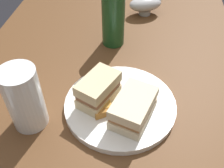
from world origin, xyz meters
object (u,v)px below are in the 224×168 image
Objects in this scene: gravy_boat at (146,4)px; cider_bottle at (112,12)px; plate at (120,105)px; pint_glass at (25,102)px; sandwich_half_right at (133,108)px; sandwich_half_left at (99,90)px.

cider_bottle is at bearing 154.04° from gravy_boat.
pint_glass is (-0.07, 0.20, 0.06)m from plate.
pint_glass reaches higher than sandwich_half_right.
sandwich_half_right is 0.51× the size of cider_bottle.
cider_bottle is (0.34, -0.14, 0.04)m from pint_glass.
sandwich_half_left is 0.17m from pint_glass.
sandwich_half_right is 0.97× the size of gravy_boat.
pint_glass is at bearing 156.82° from cider_bottle.
gravy_boat is at bearing -11.21° from sandwich_half_left.
sandwich_half_left is 0.46× the size of cider_bottle.
sandwich_half_left reaches higher than sandwich_half_right.
pint_glass is (-0.03, 0.23, 0.02)m from sandwich_half_right.
plate is 0.47m from gravy_boat.
sandwich_half_left is at bearing -179.17° from cider_bottle.
gravy_boat is 0.23m from cider_bottle.
cider_bottle reaches higher than pint_glass.
cider_bottle reaches higher than sandwich_half_left.
pint_glass is at bearing 115.94° from sandwich_half_left.
sandwich_half_left is 0.80× the size of pint_glass.
sandwich_half_right is 0.33m from cider_bottle.
pint_glass is at bearing 109.35° from plate.
sandwich_half_left is (0.00, 0.05, 0.04)m from plate.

